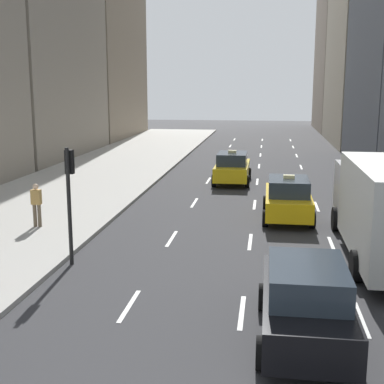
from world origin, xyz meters
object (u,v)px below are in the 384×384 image
(taxi_lead, at_px, (232,167))
(pedestrian_far_walking, at_px, (36,203))
(taxi_second, at_px, (288,198))
(sedan_black_near, at_px, (306,301))
(traffic_light_pole, at_px, (69,187))

(taxi_lead, xyz_separation_m, pedestrian_far_walking, (-6.63, -11.04, 0.19))
(taxi_lead, bearing_deg, taxi_second, -70.65)
(sedan_black_near, xyz_separation_m, pedestrian_far_walking, (-9.43, 7.65, 0.17))
(sedan_black_near, distance_m, pedestrian_far_walking, 12.14)
(taxi_lead, xyz_separation_m, taxi_second, (2.80, -7.97, 0.00))
(pedestrian_far_walking, relative_size, traffic_light_pole, 0.46)
(sedan_black_near, relative_size, traffic_light_pole, 1.26)
(pedestrian_far_walking, bearing_deg, taxi_second, 18.04)
(sedan_black_near, height_order, traffic_light_pole, traffic_light_pole)
(sedan_black_near, distance_m, traffic_light_pole, 8.07)
(taxi_second, bearing_deg, taxi_lead, 109.35)
(pedestrian_far_walking, xyz_separation_m, traffic_light_pole, (2.68, -3.49, 1.34))
(taxi_lead, height_order, taxi_second, same)
(taxi_second, distance_m, sedan_black_near, 10.71)
(taxi_second, distance_m, pedestrian_far_walking, 9.91)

